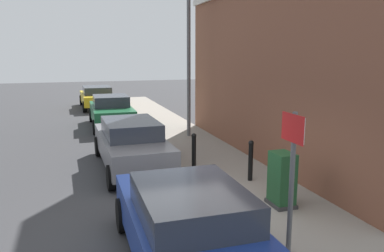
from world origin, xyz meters
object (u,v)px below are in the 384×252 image
object	(u,v)px
car_blue	(188,225)
bollard_near_cabinet	(251,159)
street_sign	(292,162)
lamppost	(189,54)
bollard_far_kerb	(194,151)
utility_cabinet	(282,181)
car_grey	(131,143)
car_green	(111,111)
car_yellow	(97,96)

from	to	relation	value
car_blue	bollard_near_cabinet	bearing A→B (deg)	-39.48
street_sign	bollard_near_cabinet	bearing A→B (deg)	73.60
lamppost	bollard_near_cabinet	bearing A→B (deg)	-90.97
lamppost	bollard_far_kerb	bearing A→B (deg)	-105.44
utility_cabinet	car_blue	bearing A→B (deg)	-149.78
car_grey	car_green	xyz separation A→B (m)	(0.11, 6.64, -0.02)
car_green	car_yellow	world-z (taller)	car_green
bollard_far_kerb	lamppost	distance (m)	5.18
utility_cabinet	street_sign	distance (m)	2.17
street_sign	lamppost	world-z (taller)	lamppost
car_blue	bollard_near_cabinet	xyz separation A→B (m)	(2.61, 3.13, -0.03)
car_blue	bollard_far_kerb	size ratio (longest dim) A/B	4.04
car_grey	bollard_near_cabinet	xyz separation A→B (m)	(2.63, -2.45, -0.05)
car_yellow	lamppost	distance (m)	10.70
car_blue	car_yellow	world-z (taller)	car_blue
car_yellow	lamppost	xyz separation A→B (m)	(2.81, -9.99, 2.59)
car_green	street_sign	bearing A→B (deg)	-172.66
bollard_far_kerb	lamppost	world-z (taller)	lamppost
utility_cabinet	bollard_near_cabinet	world-z (taller)	utility_cabinet
bollard_near_cabinet	car_green	bearing A→B (deg)	105.52
car_grey	bollard_near_cabinet	size ratio (longest dim) A/B	4.33
car_blue	street_sign	distance (m)	1.88
lamppost	car_yellow	bearing A→B (deg)	105.70
car_blue	car_grey	size ratio (longest dim) A/B	0.93
bollard_near_cabinet	car_yellow	bearing A→B (deg)	99.90
car_grey	bollard_near_cabinet	distance (m)	3.59
utility_cabinet	bollard_near_cabinet	xyz separation A→B (m)	(0.10, 1.66, 0.02)
bollard_near_cabinet	lamppost	world-z (taller)	lamppost
lamppost	car_blue	bearing A→B (deg)	-107.30
car_blue	car_yellow	size ratio (longest dim) A/B	0.93
utility_cabinet	street_sign	xyz separation A→B (m)	(-0.90, -1.72, 0.98)
car_green	lamppost	distance (m)	5.08
car_green	bollard_far_kerb	bearing A→B (deg)	-169.34
car_blue	car_grey	xyz separation A→B (m)	(-0.02, 5.57, 0.02)
car_grey	lamppost	bearing A→B (deg)	-42.43
car_green	bollard_near_cabinet	size ratio (longest dim) A/B	4.11
car_grey	car_yellow	xyz separation A→B (m)	(-0.08, 13.11, -0.04)
bollard_near_cabinet	street_sign	distance (m)	3.66
car_blue	bollard_near_cabinet	world-z (taller)	car_blue
car_blue	utility_cabinet	size ratio (longest dim) A/B	3.65
utility_cabinet	lamppost	world-z (taller)	lamppost
car_yellow	street_sign	size ratio (longest dim) A/B	1.96
utility_cabinet	lamppost	size ratio (longest dim) A/B	0.20
car_yellow	bollard_far_kerb	size ratio (longest dim) A/B	4.35
car_blue	car_green	world-z (taller)	car_green
car_blue	lamppost	distance (m)	9.45
car_blue	bollard_far_kerb	xyz separation A→B (m)	(1.51, 4.37, -0.03)
utility_cabinet	street_sign	size ratio (longest dim) A/B	0.50
car_yellow	bollard_near_cabinet	distance (m)	15.79
car_green	street_sign	world-z (taller)	street_sign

